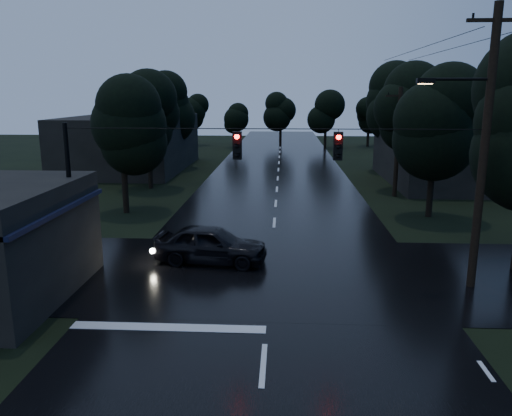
# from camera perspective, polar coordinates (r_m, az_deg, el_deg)

# --- Properties ---
(main_road) EXTENTS (12.00, 120.00, 0.02)m
(main_road) POSITION_cam_1_polar(r_m,az_deg,el_deg) (37.57, 2.40, 2.12)
(main_road) COLOR black
(main_road) RESTS_ON ground
(cross_street) EXTENTS (60.00, 9.00, 0.02)m
(cross_street) POSITION_cam_1_polar(r_m,az_deg,el_deg) (20.17, 1.66, -7.44)
(cross_street) COLOR black
(cross_street) RESTS_ON ground
(building_far_right) EXTENTS (10.00, 14.00, 4.40)m
(building_far_right) POSITION_cam_1_polar(r_m,az_deg,el_deg) (43.36, 21.44, 5.63)
(building_far_right) COLOR black
(building_far_right) RESTS_ON ground
(building_far_left) EXTENTS (10.00, 16.00, 5.00)m
(building_far_left) POSITION_cam_1_polar(r_m,az_deg,el_deg) (49.29, -14.03, 7.25)
(building_far_left) COLOR black
(building_far_left) RESTS_ON ground
(utility_pole_main) EXTENTS (3.50, 0.30, 10.00)m
(utility_pole_main) POSITION_cam_1_polar(r_m,az_deg,el_deg) (19.29, 24.42, 6.55)
(utility_pole_main) COLOR black
(utility_pole_main) RESTS_ON ground
(utility_pole_far) EXTENTS (2.00, 0.30, 7.50)m
(utility_pole_far) POSITION_cam_1_polar(r_m,az_deg,el_deg) (35.91, 15.89, 7.40)
(utility_pole_far) COLOR black
(utility_pole_far) RESTS_ON ground
(anchor_pole_left) EXTENTS (0.18, 0.18, 6.00)m
(anchor_pole_left) POSITION_cam_1_polar(r_m,az_deg,el_deg) (20.00, -20.38, 0.52)
(anchor_pole_left) COLOR black
(anchor_pole_left) RESTS_ON ground
(span_signals) EXTENTS (15.00, 0.37, 1.12)m
(span_signals) POSITION_cam_1_polar(r_m,az_deg,el_deg) (17.98, 3.46, 7.25)
(span_signals) COLOR black
(span_signals) RESTS_ON ground
(tree_left_a) EXTENTS (3.92, 3.92, 8.26)m
(tree_left_a) POSITION_cam_1_polar(r_m,az_deg,el_deg) (30.47, -15.14, 9.13)
(tree_left_a) COLOR black
(tree_left_a) RESTS_ON ground
(tree_left_b) EXTENTS (4.20, 4.20, 8.85)m
(tree_left_b) POSITION_cam_1_polar(r_m,az_deg,el_deg) (38.28, -12.29, 10.51)
(tree_left_b) COLOR black
(tree_left_b) RESTS_ON ground
(tree_left_c) EXTENTS (4.48, 4.48, 9.44)m
(tree_left_c) POSITION_cam_1_polar(r_m,az_deg,el_deg) (48.12, -9.84, 11.49)
(tree_left_c) COLOR black
(tree_left_c) RESTS_ON ground
(tree_right_a) EXTENTS (4.20, 4.20, 8.85)m
(tree_right_a) POSITION_cam_1_polar(r_m,az_deg,el_deg) (30.17, 19.87, 9.50)
(tree_right_a) COLOR black
(tree_right_a) RESTS_ON ground
(tree_right_b) EXTENTS (4.48, 4.48, 9.44)m
(tree_right_b) POSITION_cam_1_polar(r_m,az_deg,el_deg) (38.04, 17.37, 10.78)
(tree_right_b) COLOR black
(tree_right_b) RESTS_ON ground
(tree_right_c) EXTENTS (4.76, 4.76, 10.03)m
(tree_right_c) POSITION_cam_1_polar(r_m,az_deg,el_deg) (47.91, 15.21, 11.68)
(tree_right_c) COLOR black
(tree_right_c) RESTS_ON ground
(car) EXTENTS (4.95, 2.48, 1.62)m
(car) POSITION_cam_1_polar(r_m,az_deg,el_deg) (21.22, -5.18, -4.14)
(car) COLOR black
(car) RESTS_ON ground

